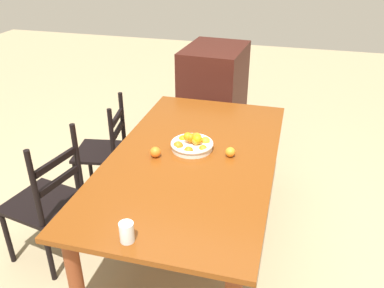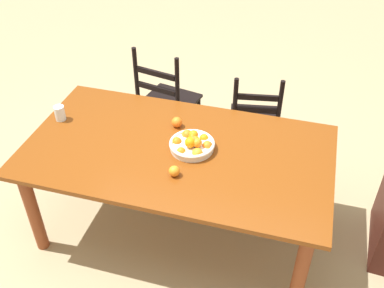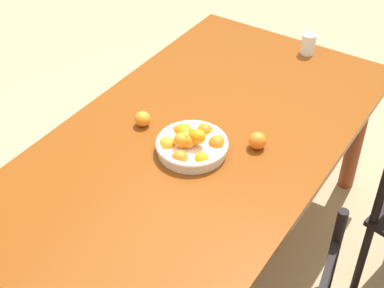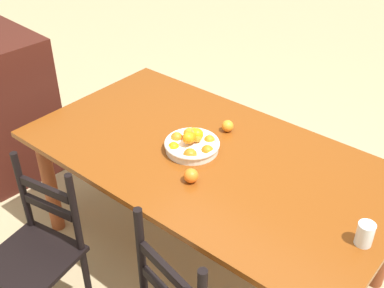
{
  "view_description": "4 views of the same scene",
  "coord_description": "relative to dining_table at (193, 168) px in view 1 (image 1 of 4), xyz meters",
  "views": [
    {
      "loc": [
        -2.28,
        -0.6,
        2.1
      ],
      "look_at": [
        0.09,
        0.03,
        0.79
      ],
      "focal_mm": 37.64,
      "sensor_mm": 36.0,
      "label": 1
    },
    {
      "loc": [
        0.71,
        -2.16,
        2.58
      ],
      "look_at": [
        0.09,
        0.03,
        0.79
      ],
      "focal_mm": 42.11,
      "sensor_mm": 36.0,
      "label": 2
    },
    {
      "loc": [
        1.58,
        1.0,
        2.25
      ],
      "look_at": [
        0.09,
        0.03,
        0.79
      ],
      "focal_mm": 53.38,
      "sensor_mm": 36.0,
      "label": 3
    },
    {
      "loc": [
        -1.26,
        1.66,
        2.23
      ],
      "look_at": [
        0.09,
        0.03,
        0.79
      ],
      "focal_mm": 45.11,
      "sensor_mm": 36.0,
      "label": 4
    }
  ],
  "objects": [
    {
      "name": "ground_plane",
      "position": [
        0.0,
        0.0,
        -0.65
      ],
      "size": [
        12.0,
        12.0,
        0.0
      ],
      "primitive_type": "plane",
      "color": "tan"
    },
    {
      "name": "fruit_bowl",
      "position": [
        0.09,
        0.03,
        0.14
      ],
      "size": [
        0.3,
        0.3,
        0.12
      ],
      "color": "silver",
      "rests_on": "dining_table"
    },
    {
      "name": "cabinet",
      "position": [
        1.76,
        0.23,
        -0.13
      ],
      "size": [
        0.83,
        0.65,
        1.03
      ],
      "primitive_type": "cube",
      "rotation": [
        0.0,
        0.0,
        -0.07
      ],
      "color": "#3A1610",
      "rests_on": "ground"
    },
    {
      "name": "chair_near_window",
      "position": [
        -0.39,
        0.92,
        -0.19
      ],
      "size": [
        0.51,
        0.51,
        1.0
      ],
      "rotation": [
        0.0,
        0.0,
        2.95
      ],
      "color": "black",
      "rests_on": "ground"
    },
    {
      "name": "orange_loose_1",
      "position": [
        -0.08,
        0.24,
        0.14
      ],
      "size": [
        0.07,
        0.07,
        0.07
      ],
      "primitive_type": "sphere",
      "color": "orange",
      "rests_on": "dining_table"
    },
    {
      "name": "dining_table",
      "position": [
        0.0,
        0.0,
        0.0
      ],
      "size": [
        1.99,
        1.1,
        0.75
      ],
      "color": "brown",
      "rests_on": "ground"
    },
    {
      "name": "orange_loose_0",
      "position": [
        0.06,
        -0.24,
        0.13
      ],
      "size": [
        0.07,
        0.07,
        0.07
      ],
      "primitive_type": "sphere",
      "color": "orange",
      "rests_on": "dining_table"
    },
    {
      "name": "chair_by_cabinet",
      "position": [
        0.38,
        0.87,
        -0.21
      ],
      "size": [
        0.46,
        0.46,
        0.91
      ],
      "rotation": [
        0.0,
        0.0,
        3.32
      ],
      "color": "black",
      "rests_on": "ground"
    },
    {
      "name": "drinking_glass",
      "position": [
        -0.89,
        0.1,
        0.15
      ],
      "size": [
        0.07,
        0.07,
        0.11
      ],
      "primitive_type": "cylinder",
      "color": "silver",
      "rests_on": "dining_table"
    }
  ]
}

